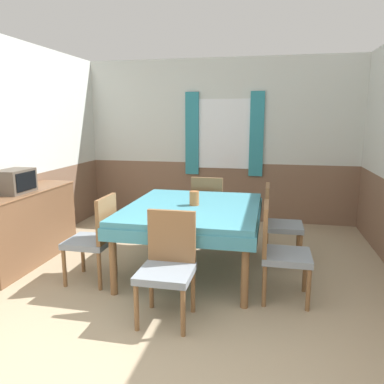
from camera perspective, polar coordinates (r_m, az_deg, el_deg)
wall_back at (r=6.14m, az=4.21°, el=7.76°), size 4.76×0.10×2.60m
wall_left at (r=4.91m, az=-26.48°, el=5.68°), size 0.05×4.82×2.60m
dining_table at (r=4.09m, az=0.15°, el=-3.45°), size 1.44×1.67×0.74m
chair_head_near at (r=3.18m, az=-3.70°, el=-10.73°), size 0.44×0.44×0.91m
chair_right_near at (r=3.58m, az=13.13°, el=-8.46°), size 0.44×0.44×0.91m
chair_left_near at (r=3.97m, az=-14.49°, el=-6.55°), size 0.44×0.44×0.91m
chair_right_far at (r=4.53m, az=12.92°, el=-4.28°), size 0.44×0.44×0.91m
chair_head_window at (r=5.11m, az=2.51°, el=-2.23°), size 0.44×0.44×0.91m
sideboard at (r=4.79m, az=-24.05°, el=-4.77°), size 0.46×1.50×0.86m
tv at (r=4.58m, az=-25.36°, el=1.50°), size 0.29×0.41×0.26m
vase at (r=4.07m, az=0.35°, el=-0.96°), size 0.10×0.10×0.15m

